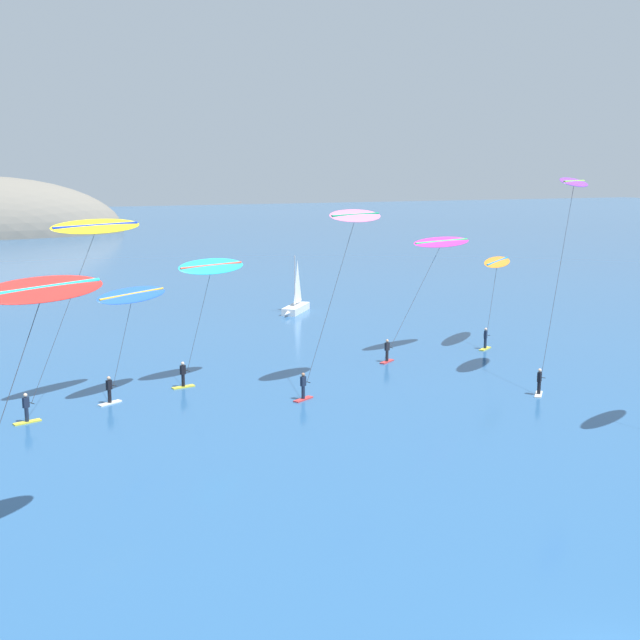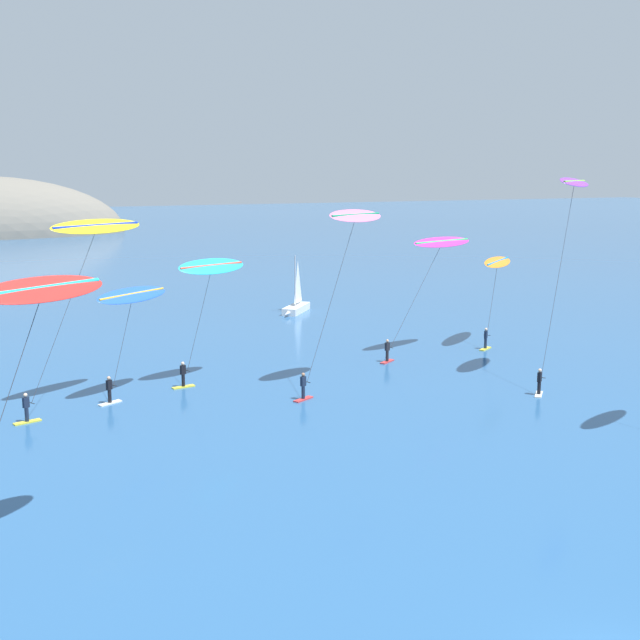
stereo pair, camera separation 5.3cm
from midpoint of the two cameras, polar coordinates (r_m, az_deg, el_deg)
name	(u,v)px [view 2 (the right image)]	position (r m, az deg, el deg)	size (l,w,h in m)	color
sailboat_near	(295,306)	(79.11, -1.75, 0.97)	(4.63, 5.12, 5.70)	white
kitesurfer_yellow	(92,239)	(49.03, -15.87, 5.59)	(8.62, 5.10, 11.11)	yellow
kitesurfer_orange	(497,267)	(65.83, 12.49, 3.68)	(5.82, 4.97, 7.02)	yellow
kitesurfer_cyan	(210,275)	(52.91, -7.83, 3.21)	(5.81, 3.07, 8.23)	yellow
kitesurfer_pink	(352,229)	(51.03, 2.30, 6.48)	(7.79, 4.13, 11.50)	red
kitesurfer_red	(36,308)	(30.05, -19.49, 0.79)	(7.23, 5.08, 10.19)	yellow
kitesurfer_purple	(572,198)	(55.42, 17.49, 8.28)	(7.83, 5.77, 13.50)	silver
kitesurfer_blue	(131,302)	(50.47, -13.27, 1.25)	(5.47, 4.32, 6.82)	silver
kitesurfer_magenta	(439,249)	(61.90, 8.45, 4.99)	(9.59, 3.86, 8.90)	red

